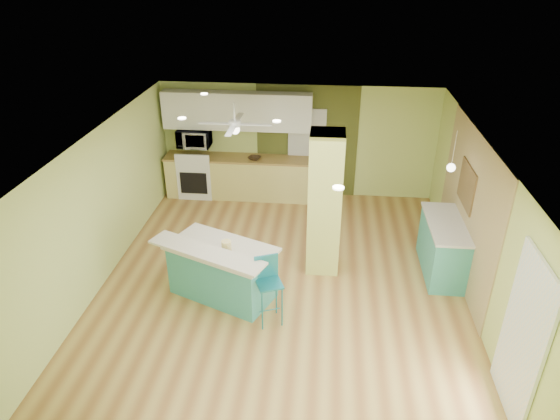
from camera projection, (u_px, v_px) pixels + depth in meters
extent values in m
cube|color=#936133|center=(283.00, 281.00, 8.47)|extent=(6.00, 7.00, 0.01)
cube|color=white|center=(283.00, 141.00, 7.31)|extent=(6.00, 7.00, 0.01)
cube|color=#BFD270|center=(298.00, 141.00, 10.98)|extent=(6.00, 0.01, 2.50)
cube|color=#BFD270|center=(249.00, 388.00, 4.80)|extent=(6.00, 0.01, 2.50)
cube|color=#BFD270|center=(100.00, 208.00, 8.15)|extent=(0.01, 7.00, 2.50)
cube|color=#BFD270|center=(478.00, 226.00, 7.62)|extent=(0.01, 7.00, 2.50)
cube|color=#988157|center=(468.00, 208.00, 8.15)|extent=(0.02, 3.40, 2.50)
cube|color=#4A4F1F|center=(307.00, 142.00, 10.95)|extent=(2.20, 0.02, 2.50)
cube|color=silver|center=(307.00, 153.00, 11.04)|extent=(0.82, 0.05, 2.00)
cube|color=white|center=(523.00, 339.00, 5.69)|extent=(0.04, 1.08, 2.10)
cube|color=#B5BE58|center=(325.00, 204.00, 8.27)|extent=(0.55, 0.55, 2.50)
cube|color=#D5C76F|center=(239.00, 178.00, 11.19)|extent=(3.20, 0.60, 0.90)
cube|color=olive|center=(238.00, 158.00, 10.98)|extent=(3.25, 0.63, 0.04)
cube|color=white|center=(197.00, 176.00, 11.28)|extent=(0.76, 0.64, 0.90)
cube|color=black|center=(194.00, 183.00, 11.00)|extent=(0.59, 0.02, 0.50)
cube|color=white|center=(192.00, 159.00, 10.76)|extent=(0.76, 0.06, 0.18)
cube|color=white|center=(237.00, 111.00, 10.61)|extent=(3.20, 0.34, 0.80)
imported|color=white|center=(194.00, 138.00, 10.86)|extent=(0.70, 0.48, 0.39)
cylinder|color=white|center=(234.00, 113.00, 9.26)|extent=(0.03, 0.03, 0.40)
cylinder|color=white|center=(235.00, 123.00, 9.35)|extent=(0.24, 0.24, 0.10)
sphere|color=white|center=(235.00, 130.00, 9.41)|extent=(0.18, 0.18, 0.18)
cylinder|color=white|center=(454.00, 150.00, 7.88)|extent=(0.01, 0.01, 0.62)
sphere|color=white|center=(451.00, 168.00, 8.02)|extent=(0.14, 0.14, 0.14)
cube|color=brown|center=(467.00, 186.00, 8.19)|extent=(0.03, 0.90, 0.70)
cube|color=teal|center=(223.00, 272.00, 7.96)|extent=(1.77, 1.36, 0.84)
cube|color=beige|center=(221.00, 249.00, 7.76)|extent=(1.90, 1.48, 0.05)
cube|color=teal|center=(206.00, 256.00, 7.43)|extent=(1.70, 0.83, 0.12)
cube|color=beige|center=(206.00, 252.00, 7.40)|extent=(1.92, 1.12, 0.04)
cylinder|color=#1C7380|center=(262.00, 311.00, 7.24)|extent=(0.02, 0.02, 0.68)
cylinder|color=#1C7380|center=(282.00, 307.00, 7.31)|extent=(0.02, 0.02, 0.68)
cylinder|color=#1C7380|center=(257.00, 299.00, 7.49)|extent=(0.02, 0.02, 0.68)
cylinder|color=#1C7380|center=(276.00, 295.00, 7.57)|extent=(0.02, 0.02, 0.68)
cube|color=#1C7380|center=(269.00, 284.00, 7.24)|extent=(0.47, 0.47, 0.03)
cube|color=#1C7380|center=(266.00, 266.00, 7.28)|extent=(0.34, 0.16, 0.38)
cube|color=teal|center=(443.00, 248.00, 8.52)|extent=(0.60, 1.44, 0.92)
cube|color=silver|center=(447.00, 224.00, 8.30)|extent=(0.64, 1.50, 0.04)
imported|color=#342415|center=(254.00, 158.00, 10.83)|extent=(0.33, 0.33, 0.07)
cylinder|color=yellow|center=(226.00, 246.00, 7.61)|extent=(0.15, 0.15, 0.18)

